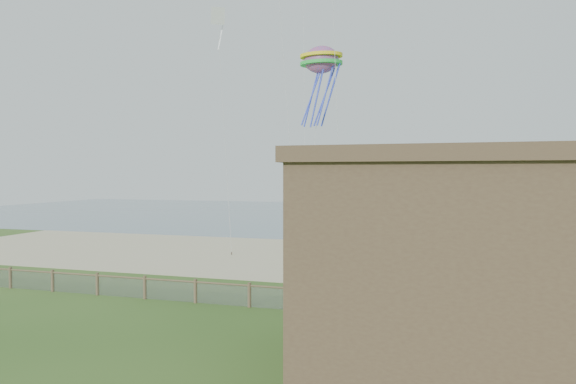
# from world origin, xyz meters

# --- Properties ---
(ground) EXTENTS (160.00, 160.00, 0.00)m
(ground) POSITION_xyz_m (0.00, 0.00, 0.00)
(ground) COLOR #2E501B
(ground) RESTS_ON ground
(sand_beach) EXTENTS (72.00, 20.00, 0.02)m
(sand_beach) POSITION_xyz_m (0.00, 22.00, 0.00)
(sand_beach) COLOR #C2B58C
(sand_beach) RESTS_ON ground
(ocean) EXTENTS (160.00, 68.00, 0.02)m
(ocean) POSITION_xyz_m (0.00, 66.00, 0.00)
(ocean) COLOR slate
(ocean) RESTS_ON ground
(chainlink_fence) EXTENTS (36.20, 0.20, 1.25)m
(chainlink_fence) POSITION_xyz_m (0.00, 6.00, 0.55)
(chainlink_fence) COLOR brown
(chainlink_fence) RESTS_ON ground
(motel) EXTENTS (15.00, 10.00, 7.00)m
(motel) POSITION_xyz_m (13.00, -1.00, 3.50)
(motel) COLOR #4C3828
(motel) RESTS_ON ground
(motel_deck) EXTENTS (15.00, 2.00, 0.50)m
(motel_deck) POSITION_xyz_m (13.00, 5.00, 0.25)
(motel_deck) COLOR brown
(motel_deck) RESTS_ON ground
(picnic_table) EXTENTS (2.02, 1.78, 0.71)m
(picnic_table) POSITION_xyz_m (8.60, 3.78, 0.35)
(picnic_table) COLOR brown
(picnic_table) RESTS_ON ground
(octopus_kite) EXTENTS (3.24, 2.57, 5.98)m
(octopus_kite) POSITION_xyz_m (1.38, 15.95, 12.87)
(octopus_kite) COLOR #FF2837
(kite_white) EXTENTS (1.87, 2.07, 2.57)m
(kite_white) POSITION_xyz_m (-6.76, 17.24, 17.78)
(kite_white) COLOR white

